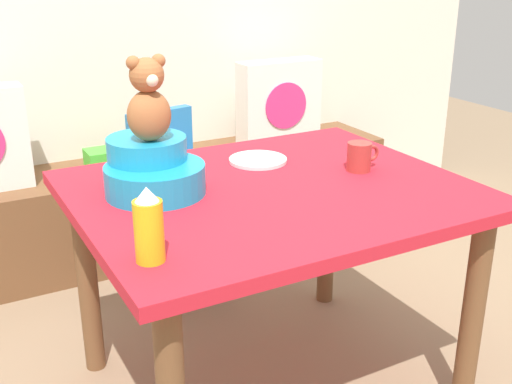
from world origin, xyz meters
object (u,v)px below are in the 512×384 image
(book_stack, at_px, (108,159))
(highchair, at_px, (178,177))
(infant_seat_teal, at_px, (152,169))
(teddy_bear, at_px, (148,101))
(pillow_floral_right, at_px, (279,103))
(dinner_plate_near, at_px, (258,160))
(coffee_mug, at_px, (360,157))
(ketchup_bottle, at_px, (149,227))
(dining_table, at_px, (271,218))

(book_stack, xyz_separation_m, highchair, (0.18, -0.44, 0.01))
(infant_seat_teal, height_order, teddy_bear, teddy_bear)
(pillow_floral_right, height_order, highchair, pillow_floral_right)
(pillow_floral_right, bearing_deg, teddy_bear, -134.84)
(pillow_floral_right, height_order, dinner_plate_near, pillow_floral_right)
(infant_seat_teal, bearing_deg, book_stack, 81.74)
(teddy_bear, bearing_deg, highchair, 63.13)
(highchair, relative_size, teddy_bear, 3.16)
(teddy_bear, height_order, coffee_mug, teddy_bear)
(pillow_floral_right, xyz_separation_m, ketchup_bottle, (-1.24, -1.52, 0.15))
(dining_table, bearing_deg, highchair, 89.62)
(highchair, height_order, ketchup_bottle, ketchup_bottle)
(book_stack, xyz_separation_m, infant_seat_teal, (-0.16, -1.10, 0.30))
(highchair, relative_size, dinner_plate_near, 3.95)
(dining_table, relative_size, ketchup_bottle, 6.41)
(dining_table, xyz_separation_m, coffee_mug, (0.34, -0.00, 0.15))
(dinner_plate_near, bearing_deg, dining_table, -109.28)
(book_stack, relative_size, dinner_plate_near, 1.00)
(pillow_floral_right, xyz_separation_m, highchair, (-0.74, -0.42, -0.16))
(dining_table, distance_m, dinner_plate_near, 0.28)
(infant_seat_teal, relative_size, coffee_mug, 2.75)
(book_stack, relative_size, dining_table, 0.17)
(pillow_floral_right, relative_size, dining_table, 0.37)
(book_stack, bearing_deg, highchair, -67.83)
(highchair, height_order, coffee_mug, coffee_mug)
(book_stack, relative_size, teddy_bear, 0.80)
(coffee_mug, height_order, dinner_plate_near, coffee_mug)
(infant_seat_teal, distance_m, teddy_bear, 0.21)
(book_stack, bearing_deg, dinner_plate_near, -75.55)
(infant_seat_teal, bearing_deg, pillow_floral_right, 45.14)
(ketchup_bottle, distance_m, coffee_mug, 0.89)
(highchair, height_order, dinner_plate_near, highchair)
(book_stack, distance_m, dining_table, 1.26)
(dining_table, distance_m, coffee_mug, 0.37)
(book_stack, height_order, highchair, highchair)
(pillow_floral_right, distance_m, dining_table, 1.43)
(book_stack, distance_m, teddy_bear, 1.23)
(infant_seat_teal, height_order, dinner_plate_near, infant_seat_teal)
(teddy_bear, relative_size, ketchup_bottle, 1.35)
(pillow_floral_right, relative_size, book_stack, 2.20)
(highchair, distance_m, coffee_mug, 0.91)
(ketchup_bottle, bearing_deg, dining_table, 30.92)
(book_stack, distance_m, dinner_plate_near, 1.06)
(dinner_plate_near, bearing_deg, ketchup_bottle, -137.16)
(ketchup_bottle, height_order, coffee_mug, ketchup_bottle)
(dining_table, xyz_separation_m, dinner_plate_near, (0.08, 0.24, 0.11))
(teddy_bear, relative_size, dinner_plate_near, 1.25)
(pillow_floral_right, bearing_deg, dining_table, -121.41)
(book_stack, bearing_deg, pillow_floral_right, -1.31)
(highchair, bearing_deg, infant_seat_teal, -116.89)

